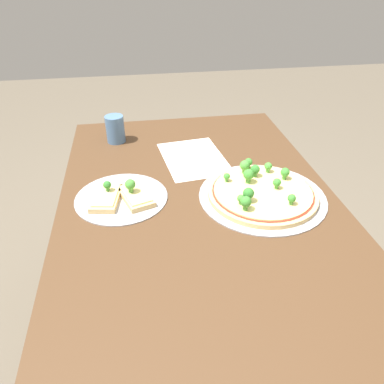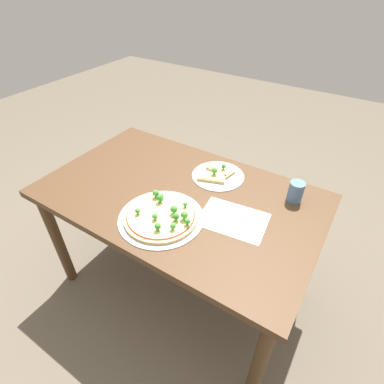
{
  "view_description": "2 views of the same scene",
  "coord_description": "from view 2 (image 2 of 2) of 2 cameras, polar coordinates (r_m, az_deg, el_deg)",
  "views": [
    {
      "loc": [
        0.87,
        -0.17,
        1.38
      ],
      "look_at": [
        -0.06,
        -0.02,
        0.75
      ],
      "focal_mm": 35.0,
      "sensor_mm": 36.0,
      "label": 1
    },
    {
      "loc": [
        -0.68,
        0.94,
        1.66
      ],
      "look_at": [
        -0.06,
        -0.02,
        0.75
      ],
      "focal_mm": 28.0,
      "sensor_mm": 36.0,
      "label": 2
    }
  ],
  "objects": [
    {
      "name": "ground_plane",
      "position": [
        2.03,
        -1.88,
        -16.61
      ],
      "size": [
        8.0,
        8.0,
        0.0
      ],
      "primitive_type": "plane",
      "color": "brown"
    },
    {
      "name": "dining_table",
      "position": [
        1.55,
        -2.37,
        -2.79
      ],
      "size": [
        1.38,
        0.84,
        0.73
      ],
      "color": "#4C331E",
      "rests_on": "ground_plane"
    },
    {
      "name": "pizza_tray_whole",
      "position": [
        1.35,
        -5.81,
        -4.49
      ],
      "size": [
        0.39,
        0.39,
        0.07
      ],
      "color": "#A3A3A8",
      "rests_on": "dining_table"
    },
    {
      "name": "pizza_tray_slice",
      "position": [
        1.61,
        4.8,
        3.43
      ],
      "size": [
        0.28,
        0.28,
        0.07
      ],
      "color": "#A3A3A8",
      "rests_on": "dining_table"
    },
    {
      "name": "drinking_cup",
      "position": [
        1.49,
        19.14,
        0.03
      ],
      "size": [
        0.07,
        0.07,
        0.1
      ],
      "primitive_type": "cylinder",
      "color": "#4C7099",
      "rests_on": "dining_table"
    },
    {
      "name": "paper_menu",
      "position": [
        1.36,
        7.82,
        -5.16
      ],
      "size": [
        0.32,
        0.25,
        0.0
      ],
      "primitive_type": "cube",
      "rotation": [
        0.0,
        0.0,
        0.12
      ],
      "color": "white",
      "rests_on": "dining_table"
    }
  ]
}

